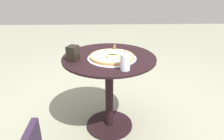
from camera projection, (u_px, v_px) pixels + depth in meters
ground_plane at (109, 125)px, 2.09m from camera, size 10.00×10.00×0.00m
patio_table at (109, 79)px, 1.88m from camera, size 0.82×0.82×0.74m
pizza_on_tray at (112, 57)px, 1.74m from camera, size 0.42×0.42×0.05m
pizza_server at (114, 49)px, 1.81m from camera, size 0.09×0.21×0.02m
drinking_cup at (125, 62)px, 1.50m from camera, size 0.08×0.08×0.12m
napkin_dispenser at (73, 53)px, 1.68m from camera, size 0.11×0.11×0.12m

